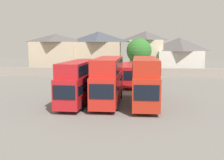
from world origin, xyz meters
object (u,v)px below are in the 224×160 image
at_px(bus_4, 108,73).
at_px(house_terrace_right, 145,52).
at_px(house_terrace_far_right, 179,55).
at_px(bus_2, 108,78).
at_px(bus_3, 145,78).
at_px(bus_5, 128,73).
at_px(house_terrace_left, 56,53).
at_px(tree_left_of_lot, 139,51).
at_px(bus_1, 78,80).
at_px(house_terrace_centre, 99,52).

xyz_separation_m(bus_4, house_terrace_right, (6.98, 18.38, 2.90)).
distance_m(house_terrace_right, house_terrace_far_right, 7.48).
relative_size(bus_2, house_terrace_right, 1.11).
bearing_deg(bus_3, bus_4, -158.84).
distance_m(bus_5, house_terrace_far_right, 20.65).
height_order(house_terrace_left, tree_left_of_lot, house_terrace_left).
height_order(bus_3, house_terrace_left, house_terrace_left).
xyz_separation_m(bus_1, bus_3, (7.29, 0.14, 0.20)).
xyz_separation_m(bus_4, house_terrace_far_right, (14.30, 17.00, 2.17)).
distance_m(bus_1, house_terrace_far_right, 35.58).
distance_m(bus_3, house_terrace_centre, 33.31).
xyz_separation_m(house_terrace_right, tree_left_of_lot, (-1.65, -6.13, 0.35)).
height_order(bus_2, bus_3, bus_3).
bearing_deg(house_terrace_centre, bus_3, -74.51).
bearing_deg(bus_5, bus_2, -13.46).
xyz_separation_m(bus_2, bus_3, (4.04, -0.24, 0.01)).
bearing_deg(bus_1, house_terrace_far_right, 156.48).
height_order(bus_1, bus_2, bus_2).
xyz_separation_m(bus_3, house_terrace_far_right, (9.08, 31.41, 1.22)).
bearing_deg(bus_5, house_terrace_far_right, 142.82).
relative_size(bus_3, house_terrace_right, 1.17).
height_order(bus_2, house_terrace_left, house_terrace_left).
bearing_deg(bus_4, tree_left_of_lot, 160.30).
relative_size(bus_4, house_terrace_left, 1.16).
relative_size(bus_2, tree_left_of_lot, 1.35).
bearing_deg(house_terrace_right, bus_4, -110.81).
relative_size(bus_5, house_terrace_right, 1.25).
bearing_deg(bus_1, tree_left_of_lot, 168.45).
relative_size(bus_1, house_terrace_right, 1.08).
relative_size(bus_1, house_terrace_centre, 0.99).
distance_m(bus_2, bus_5, 14.03).
relative_size(house_terrace_left, house_terrace_far_right, 1.06).
xyz_separation_m(bus_1, bus_5, (5.36, 14.22, -0.77)).
bearing_deg(house_terrace_centre, bus_1, -87.17).
distance_m(bus_4, house_terrace_right, 19.87).
distance_m(bus_2, house_terrace_left, 34.41).
bearing_deg(bus_3, bus_1, -87.59).
height_order(bus_3, tree_left_of_lot, tree_left_of_lot).
xyz_separation_m(bus_2, house_terrace_left, (-14.61, 31.11, 1.63)).
distance_m(bus_3, bus_4, 15.36).
relative_size(bus_4, tree_left_of_lot, 1.57).
height_order(bus_1, house_terrace_right, house_terrace_right).
relative_size(house_terrace_left, tree_left_of_lot, 1.35).
bearing_deg(house_terrace_far_right, bus_4, -130.06).
bearing_deg(bus_3, house_terrace_left, -147.97).
height_order(bus_2, bus_5, bus_2).
relative_size(bus_1, bus_4, 0.84).
bearing_deg(tree_left_of_lot, bus_4, -113.51).
distance_m(bus_1, bus_3, 7.29).
bearing_deg(house_terrace_centre, bus_4, -78.24).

